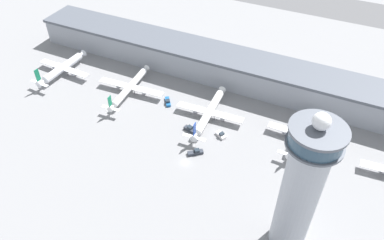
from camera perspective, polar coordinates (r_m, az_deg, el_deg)
name	(u,v)px	position (r m, az deg, el deg)	size (l,w,h in m)	color
ground_plane	(185,162)	(173.93, -1.04, -6.48)	(1000.00, 1000.00, 0.00)	gray
terminal_building	(239,70)	(217.98, 7.16, 7.57)	(262.89, 25.00, 17.07)	#9399A3
control_tower	(301,188)	(130.10, 16.28, -9.93)	(17.45, 17.45, 63.05)	#ADB2BC
airplane_gate_alpha	(63,68)	(238.76, -19.09, 7.51)	(35.78, 38.92, 13.81)	silver
airplane_gate_bravo	(130,87)	(213.08, -9.45, 4.97)	(39.42, 42.75, 12.02)	white
airplane_gate_charlie	(209,112)	(193.37, 2.63, 1.18)	(36.17, 42.94, 13.04)	white
airplane_gate_delta	(299,134)	(188.50, 15.98, -2.04)	(30.92, 34.16, 12.97)	white
service_truck_catering	(191,130)	(187.80, -0.16, -1.53)	(8.65, 4.45, 3.02)	black
service_truck_fuel	(196,152)	(176.99, 0.57, -4.95)	(7.23, 6.47, 2.68)	black
service_truck_baggage	(168,102)	(205.76, -3.70, 2.81)	(6.46, 7.75, 2.45)	black
service_truck_water	(221,135)	(185.87, 4.42, -2.29)	(6.37, 5.19, 2.70)	black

